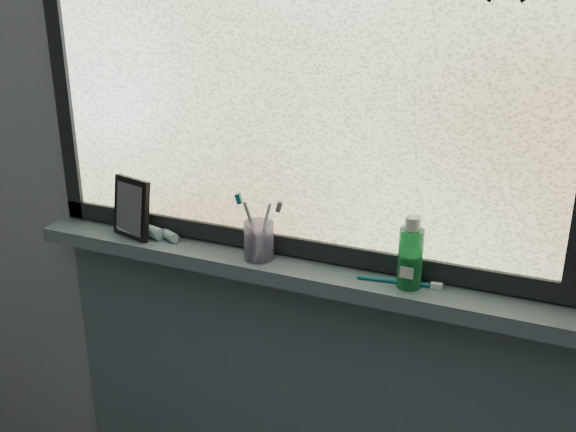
# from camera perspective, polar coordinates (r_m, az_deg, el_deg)

# --- Properties ---
(wall_back) EXTENTS (3.00, 0.01, 2.50)m
(wall_back) POSITION_cam_1_polar(r_m,az_deg,el_deg) (1.61, 2.97, 3.98)
(wall_back) COLOR #9EA3A8
(wall_back) RESTS_ON ground
(windowsill) EXTENTS (1.62, 0.14, 0.04)m
(windowsill) POSITION_cam_1_polar(r_m,az_deg,el_deg) (1.63, 1.85, -5.17)
(windowsill) COLOR slate
(windowsill) RESTS_ON wall_back
(sill_apron) EXTENTS (1.62, 0.02, 0.98)m
(sill_apron) POSITION_cam_1_polar(r_m,az_deg,el_deg) (1.95, 2.35, -18.18)
(sill_apron) COLOR slate
(sill_apron) RESTS_ON floor
(window_pane) EXTENTS (1.50, 0.01, 1.00)m
(window_pane) POSITION_cam_1_polar(r_m,az_deg,el_deg) (1.53, 2.84, 13.88)
(window_pane) COLOR silver
(window_pane) RESTS_ON wall_back
(frame_bottom) EXTENTS (1.60, 0.03, 0.05)m
(frame_bottom) POSITION_cam_1_polar(r_m,az_deg,el_deg) (1.65, 2.50, -2.94)
(frame_bottom) COLOR black
(frame_bottom) RESTS_ON windowsill
(frame_left) EXTENTS (0.05, 0.03, 1.10)m
(frame_left) POSITION_cam_1_polar(r_m,az_deg,el_deg) (1.95, -19.68, 14.12)
(frame_left) COLOR black
(frame_left) RESTS_ON wall_back
(vanity_mirror) EXTENTS (0.15, 0.10, 0.17)m
(vanity_mirror) POSITION_cam_1_polar(r_m,az_deg,el_deg) (1.83, -13.74, 0.71)
(vanity_mirror) COLOR black
(vanity_mirror) RESTS_ON windowsill
(toothpaste_tube) EXTENTS (0.19, 0.10, 0.03)m
(toothpaste_tube) POSITION_cam_1_polar(r_m,az_deg,el_deg) (1.82, -11.36, -1.52)
(toothpaste_tube) COLOR silver
(toothpaste_tube) RESTS_ON windowsill
(toothbrush_cup) EXTENTS (0.09, 0.09, 0.10)m
(toothbrush_cup) POSITION_cam_1_polar(r_m,az_deg,el_deg) (1.65, -2.61, -2.19)
(toothbrush_cup) COLOR #B9A9E0
(toothbrush_cup) RESTS_ON windowsill
(toothbrush_lying) EXTENTS (0.22, 0.05, 0.01)m
(toothbrush_lying) POSITION_cam_1_polar(r_m,az_deg,el_deg) (1.55, 9.40, -5.65)
(toothbrush_lying) COLOR #0D6E7B
(toothbrush_lying) RESTS_ON windowsill
(mouthwash_bottle) EXTENTS (0.07, 0.07, 0.14)m
(mouthwash_bottle) POSITION_cam_1_polar(r_m,az_deg,el_deg) (1.51, 10.85, -3.20)
(mouthwash_bottle) COLOR #1C9142
(mouthwash_bottle) RESTS_ON windowsill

